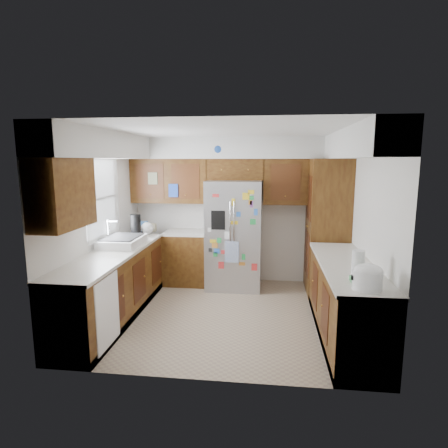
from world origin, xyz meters
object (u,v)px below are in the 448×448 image
Objects in this scene: fridge at (234,235)px; paper_towel at (358,264)px; pantry at (327,227)px; rice_cooker at (368,276)px.

paper_towel is (1.49, -2.22, 0.16)m from fridge.
pantry is 1.19× the size of fridge.
pantry is 2.53m from rice_cooker.
fridge is at bearing 120.13° from rice_cooker.
rice_cooker is (1.50, -2.58, 0.15)m from fridge.
fridge is at bearing 177.94° from pantry.
paper_towel is (-0.01, 0.36, 0.02)m from rice_cooker.
pantry is 1.51m from fridge.
rice_cooker is at bearing -59.87° from fridge.
paper_towel is at bearing -56.07° from fridge.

